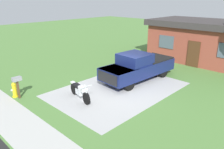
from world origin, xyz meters
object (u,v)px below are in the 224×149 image
Objects in this scene: pickup_truck at (139,66)px; neighbor_house at (207,41)px; fire_hydrant at (15,90)px; mailbox at (17,82)px; motorcycle at (80,91)px.

neighbor_house is (1.32, 7.94, 0.84)m from pickup_truck.
mailbox reaches higher than fire_hydrant.
neighbor_house is (4.65, 15.05, 1.36)m from fire_hydrant.
mailbox is at bearing -137.86° from motorcycle.
fire_hydrant is 0.69× the size of mailbox.
neighbor_house reaches higher than pickup_truck.
motorcycle is at bearing -95.35° from pickup_truck.
mailbox reaches higher than motorcycle.
motorcycle is 2.51× the size of fire_hydrant.
pickup_truck is 7.87m from fire_hydrant.
motorcycle is 4.77m from pickup_truck.
fire_hydrant is at bearing -140.40° from motorcycle.
motorcycle reaches higher than fire_hydrant.
neighbor_house is at bearing 82.06° from motorcycle.
pickup_truck is 4.55× the size of mailbox.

